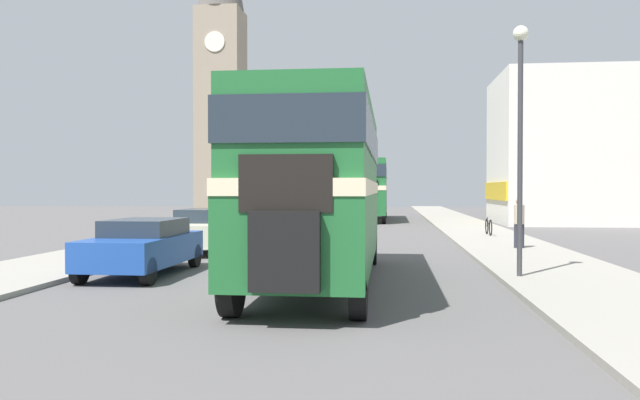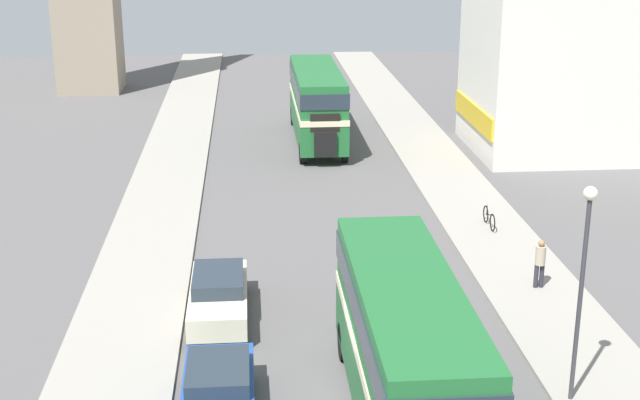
# 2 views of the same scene
# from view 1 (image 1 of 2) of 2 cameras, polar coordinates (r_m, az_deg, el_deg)

# --- Properties ---
(ground_plane) EXTENTS (120.00, 120.00, 0.00)m
(ground_plane) POSITION_cam_1_polar(r_m,az_deg,el_deg) (15.76, -2.65, -6.89)
(ground_plane) COLOR #565454
(sidewalk_right) EXTENTS (3.50, 120.00, 0.12)m
(sidewalk_right) POSITION_cam_1_polar(r_m,az_deg,el_deg) (16.14, 21.91, -6.56)
(sidewalk_right) COLOR gray
(sidewalk_right) RESTS_ON ground_plane
(sidewalk_left) EXTENTS (3.50, 120.00, 0.12)m
(sidewalk_left) POSITION_cam_1_polar(r_m,az_deg,el_deg) (18.08, -24.40, -5.77)
(sidewalk_left) COLOR gray
(sidewalk_left) RESTS_ON ground_plane
(double_decker_bus) EXTENTS (2.46, 9.75, 4.01)m
(double_decker_bus) POSITION_cam_1_polar(r_m,az_deg,el_deg) (14.24, -0.01, 1.96)
(double_decker_bus) COLOR #1E602D
(double_decker_bus) RESTS_ON ground_plane
(bus_distant) EXTENTS (2.50, 10.81, 4.09)m
(bus_distant) POSITION_cam_1_polar(r_m,az_deg,el_deg) (43.34, 4.46, 1.38)
(bus_distant) COLOR #1E602D
(bus_distant) RESTS_ON ground_plane
(car_parked_near) EXTENTS (1.82, 4.25, 1.40)m
(car_parked_near) POSITION_cam_1_polar(r_m,az_deg,el_deg) (16.39, -15.85, -4.03)
(car_parked_near) COLOR #1E479E
(car_parked_near) RESTS_ON ground_plane
(car_parked_mid) EXTENTS (1.79, 4.68, 1.47)m
(car_parked_mid) POSITION_cam_1_polar(r_m,az_deg,el_deg) (21.98, -10.41, -2.66)
(car_parked_mid) COLOR beige
(car_parked_mid) RESTS_ON ground_plane
(pedestrian_walking) EXTENTS (0.35, 0.35, 1.71)m
(pedestrian_walking) POSITION_cam_1_polar(r_m,az_deg,el_deg) (22.70, 17.75, -1.76)
(pedestrian_walking) COLOR #282833
(pedestrian_walking) RESTS_ON sidewalk_right
(bicycle_on_pavement) EXTENTS (0.05, 1.76, 0.78)m
(bicycle_on_pavement) POSITION_cam_1_polar(r_m,az_deg,el_deg) (28.77, 15.16, -2.38)
(bicycle_on_pavement) COLOR black
(bicycle_on_pavement) RESTS_ON sidewalk_right
(street_lamp) EXTENTS (0.36, 0.36, 5.86)m
(street_lamp) POSITION_cam_1_polar(r_m,az_deg,el_deg) (15.44, 17.85, 7.62)
(street_lamp) COLOR #38383D
(street_lamp) RESTS_ON sidewalk_right
(church_tower) EXTENTS (4.48, 4.48, 32.97)m
(church_tower) POSITION_cam_1_polar(r_m,az_deg,el_deg) (63.52, -9.05, 14.38)
(church_tower) COLOR gray
(church_tower) RESTS_ON ground_plane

